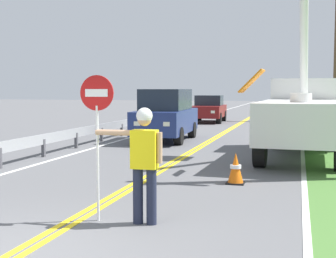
{
  "coord_description": "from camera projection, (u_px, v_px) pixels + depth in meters",
  "views": [
    {
      "loc": [
        3.44,
        -5.03,
        2.11
      ],
      "look_at": [
        0.58,
        5.52,
        1.2
      ],
      "focal_mm": 51.53,
      "sensor_mm": 36.0,
      "label": 1
    }
  ],
  "objects": [
    {
      "name": "edge_line_right",
      "position": [
        301.0,
        131.0,
        24.21
      ],
      "size": [
        0.12,
        110.0,
        0.01
      ],
      "primitive_type": "cube",
      "color": "silver",
      "rests_on": "ground"
    },
    {
      "name": "centerline_yellow_left",
      "position": [
        228.0,
        129.0,
        25.17
      ],
      "size": [
        0.11,
        110.0,
        0.01
      ],
      "primitive_type": "cube",
      "color": "yellow",
      "rests_on": "ground"
    },
    {
      "name": "oncoming_sedan_second",
      "position": [
        209.0,
        109.0,
        30.59
      ],
      "size": [
        2.04,
        4.17,
        1.7
      ],
      "color": "maroon",
      "rests_on": "ground"
    },
    {
      "name": "stop_sign_paddle",
      "position": [
        97.0,
        115.0,
        7.6
      ],
      "size": [
        0.56,
        0.04,
        2.33
      ],
      "color": "silver",
      "rests_on": "ground"
    },
    {
      "name": "centerline_yellow_right",
      "position": [
        232.0,
        129.0,
        25.12
      ],
      "size": [
        0.11,
        110.0,
        0.01
      ],
      "primitive_type": "cube",
      "color": "yellow",
      "rests_on": "ground"
    },
    {
      "name": "edge_line_left",
      "position": [
        164.0,
        128.0,
        26.09
      ],
      "size": [
        0.12,
        110.0,
        0.01
      ],
      "primitive_type": "cube",
      "color": "silver",
      "rests_on": "ground"
    },
    {
      "name": "traffic_cone_lead",
      "position": [
        236.0,
        169.0,
        10.73
      ],
      "size": [
        0.4,
        0.4,
        0.7
      ],
      "color": "orange",
      "rests_on": "ground"
    },
    {
      "name": "utility_pole_mid",
      "position": [
        336.0,
        50.0,
        31.69
      ],
      "size": [
        1.8,
        0.28,
        8.97
      ],
      "color": "brown",
      "rests_on": "ground"
    },
    {
      "name": "flagger_worker",
      "position": [
        144.0,
        158.0,
        7.48
      ],
      "size": [
        1.09,
        0.25,
        1.83
      ],
      "color": "#1E2338",
      "rests_on": "ground"
    },
    {
      "name": "guardrail_left_shoulder",
      "position": [
        112.0,
        126.0,
        20.45
      ],
      "size": [
        0.1,
        32.0,
        0.71
      ],
      "color": "#9EA0A3",
      "rests_on": "ground"
    },
    {
      "name": "utility_bucket_truck",
      "position": [
        303.0,
        111.0,
        15.04
      ],
      "size": [
        2.88,
        6.88,
        5.79
      ],
      "color": "silver",
      "rests_on": "ground"
    },
    {
      "name": "oncoming_suv_nearest",
      "position": [
        166.0,
        115.0,
        19.62
      ],
      "size": [
        2.05,
        4.67,
        2.1
      ],
      "color": "navy",
      "rests_on": "ground"
    }
  ]
}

